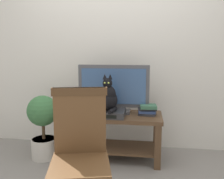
# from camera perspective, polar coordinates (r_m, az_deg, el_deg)

# --- Properties ---
(back_wall) EXTENTS (7.00, 0.12, 2.80)m
(back_wall) POSITION_cam_1_polar(r_m,az_deg,el_deg) (3.18, 1.10, 11.60)
(back_wall) COLOR silver
(back_wall) RESTS_ON ground
(tv_stand) EXTENTS (1.13, 0.51, 0.54)m
(tv_stand) POSITION_cam_1_polar(r_m,az_deg,el_deg) (2.84, 0.15, -9.16)
(tv_stand) COLOR #513823
(tv_stand) RESTS_ON ground
(tv) EXTENTS (0.83, 0.20, 0.57)m
(tv) POSITION_cam_1_polar(r_m,az_deg,el_deg) (2.80, 0.37, 0.25)
(tv) COLOR #4C4C51
(tv) RESTS_ON tv_stand
(media_box) EXTENTS (0.37, 0.31, 0.07)m
(media_box) POSITION_cam_1_polar(r_m,az_deg,el_deg) (2.69, -0.91, -5.66)
(media_box) COLOR #2D2D30
(media_box) RESTS_ON tv_stand
(cat) EXTENTS (0.21, 0.32, 0.41)m
(cat) POSITION_cam_1_polar(r_m,az_deg,el_deg) (2.63, -0.94, -1.83)
(cat) COLOR black
(cat) RESTS_ON media_box
(wooden_chair) EXTENTS (0.50, 0.50, 0.99)m
(wooden_chair) POSITION_cam_1_polar(r_m,az_deg,el_deg) (1.81, -7.64, -13.45)
(wooden_chair) COLOR brown
(wooden_chair) RESTS_ON ground
(book_stack) EXTENTS (0.22, 0.19, 0.12)m
(book_stack) POSITION_cam_1_polar(r_m,az_deg,el_deg) (2.78, 8.47, -4.81)
(book_stack) COLOR #2D2D33
(book_stack) RESTS_ON tv_stand
(potted_plant) EXTENTS (0.36, 0.36, 0.75)m
(potted_plant) POSITION_cam_1_polar(r_m,az_deg,el_deg) (2.94, -16.12, -7.68)
(potted_plant) COLOR beige
(potted_plant) RESTS_ON ground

